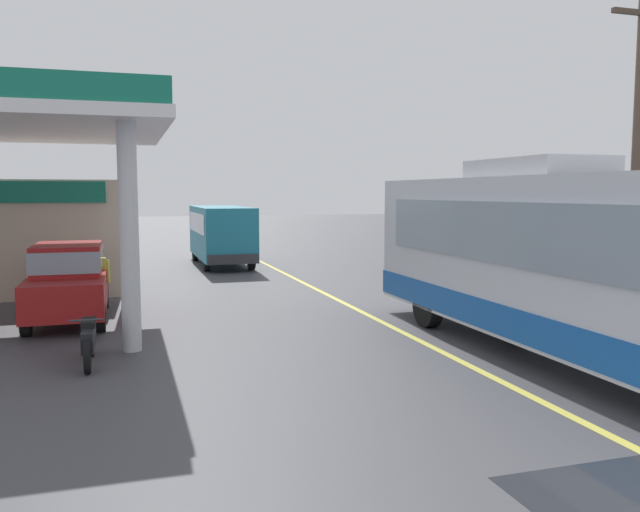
# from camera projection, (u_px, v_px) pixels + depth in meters

# --- Properties ---
(ground) EXTENTS (120.00, 120.00, 0.00)m
(ground) POSITION_uv_depth(u_px,v_px,m) (281.00, 272.00, 24.65)
(ground) COLOR #424247
(lane_divider_stripe) EXTENTS (0.16, 50.00, 0.01)m
(lane_divider_stripe) POSITION_uv_depth(u_px,v_px,m) (319.00, 290.00, 19.89)
(lane_divider_stripe) COLOR #D8CC4C
(lane_divider_stripe) RESTS_ON ground
(coach_bus_main) EXTENTS (2.60, 11.04, 3.69)m
(coach_bus_main) POSITION_uv_depth(u_px,v_px,m) (568.00, 266.00, 11.53)
(coach_bus_main) COLOR silver
(coach_bus_main) RESTS_ON ground
(car_at_pump) EXTENTS (1.70, 4.20, 1.82)m
(car_at_pump) POSITION_uv_depth(u_px,v_px,m) (68.00, 278.00, 15.21)
(car_at_pump) COLOR maroon
(car_at_pump) RESTS_ON ground
(minibus_opposing_lane) EXTENTS (2.04, 6.13, 2.44)m
(minibus_opposing_lane) POSITION_uv_depth(u_px,v_px,m) (221.00, 230.00, 26.79)
(minibus_opposing_lane) COLOR teal
(minibus_opposing_lane) RESTS_ON ground
(motorcycle_parked_forecourt) EXTENTS (0.55, 1.80, 0.92)m
(motorcycle_parked_forecourt) POSITION_uv_depth(u_px,v_px,m) (89.00, 340.00, 11.33)
(motorcycle_parked_forecourt) COLOR black
(motorcycle_parked_forecourt) RESTS_ON ground
(pedestrian_near_pump) EXTENTS (0.55, 0.22, 1.66)m
(pedestrian_near_pump) POSITION_uv_depth(u_px,v_px,m) (68.00, 268.00, 17.95)
(pedestrian_near_pump) COLOR #33333F
(pedestrian_near_pump) RESTS_ON ground
(pedestrian_by_shop) EXTENTS (0.55, 0.22, 1.66)m
(pedestrian_by_shop) POSITION_uv_depth(u_px,v_px,m) (99.00, 277.00, 15.94)
(pedestrian_by_shop) COLOR #33333F
(pedestrian_by_shop) RESTS_ON ground
(utility_pole_roadside) EXTENTS (1.80, 0.24, 7.96)m
(utility_pole_roadside) POSITION_uv_depth(u_px,v_px,m) (637.00, 147.00, 15.78)
(utility_pole_roadside) COLOR brown
(utility_pole_roadside) RESTS_ON ground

